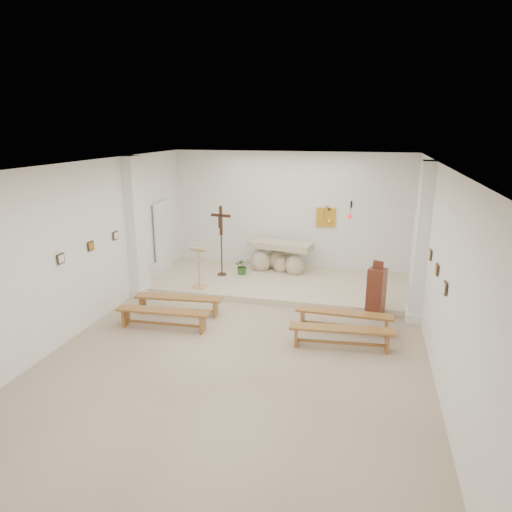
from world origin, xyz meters
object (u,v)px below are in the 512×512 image
(crucifix_stand, at_px, (221,236))
(bench_right_second, at_px, (341,333))
(bench_left_front, at_px, (178,301))
(donation_pedestal, at_px, (376,293))
(bench_left_second, at_px, (163,315))
(lectern, at_px, (199,267))
(bench_right_front, at_px, (344,317))
(altar, at_px, (279,258))

(crucifix_stand, relative_size, bench_right_second, 0.96)
(bench_left_front, xyz_separation_m, bench_right_second, (3.73, -0.81, 0.00))
(donation_pedestal, relative_size, bench_left_front, 0.65)
(crucifix_stand, bearing_deg, bench_left_second, -83.64)
(lectern, bearing_deg, bench_left_front, -88.67)
(lectern, relative_size, bench_right_front, 0.55)
(altar, distance_m, bench_right_second, 4.64)
(lectern, xyz_separation_m, crucifix_stand, (0.25, 1.13, 0.59))
(bench_right_front, bearing_deg, bench_right_second, -88.62)
(donation_pedestal, bearing_deg, crucifix_stand, 177.38)
(lectern, distance_m, bench_right_second, 4.41)
(bench_left_front, relative_size, bench_right_second, 1.00)
(lectern, height_order, bench_left_second, lectern)
(bench_left_second, distance_m, bench_right_second, 3.73)
(donation_pedestal, distance_m, bench_left_front, 4.49)
(bench_right_front, height_order, bench_left_second, same)
(crucifix_stand, relative_size, bench_left_front, 0.96)
(lectern, bearing_deg, bench_right_second, -31.05)
(bench_right_front, height_order, bench_right_second, same)
(altar, relative_size, donation_pedestal, 1.44)
(bench_left_front, distance_m, bench_right_front, 3.73)
(donation_pedestal, height_order, bench_left_front, donation_pedestal)
(bench_right_front, bearing_deg, lectern, 160.43)
(lectern, xyz_separation_m, bench_right_second, (3.77, -2.25, -0.37))
(altar, bearing_deg, bench_right_front, -49.22)
(bench_left_second, bearing_deg, bench_left_front, 87.23)
(altar, bearing_deg, lectern, -122.67)
(lectern, relative_size, bench_right_second, 0.54)
(bench_left_front, relative_size, bench_right_front, 1.01)
(lectern, distance_m, donation_pedestal, 4.45)
(bench_left_second, height_order, bench_right_second, same)
(crucifix_stand, distance_m, bench_right_second, 4.98)
(donation_pedestal, bearing_deg, altar, 156.73)
(bench_right_front, relative_size, bench_right_second, 0.99)
(lectern, height_order, bench_right_second, lectern)
(altar, height_order, bench_right_second, altar)
(donation_pedestal, height_order, bench_left_second, donation_pedestal)
(donation_pedestal, bearing_deg, bench_left_second, -139.49)
(bench_right_second, bearing_deg, bench_left_second, 174.91)
(crucifix_stand, height_order, bench_right_front, crucifix_stand)
(bench_left_front, height_order, bench_left_second, same)
(bench_left_front, bearing_deg, altar, 57.95)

